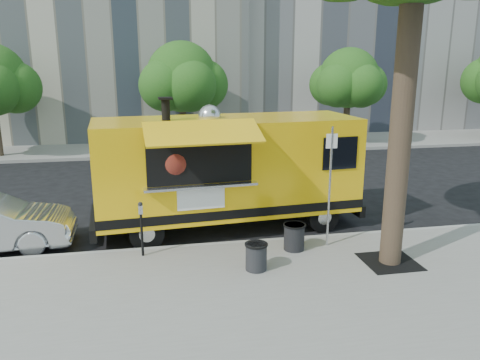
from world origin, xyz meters
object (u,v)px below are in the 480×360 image
(food_truck, at_px, (227,169))
(trash_bin_right, at_px, (256,256))
(parking_meter, at_px, (141,222))
(far_tree_b, at_px, (182,77))
(far_tree_c, at_px, (349,78))
(sign_post, at_px, (330,180))
(trash_bin_left, at_px, (294,236))

(food_truck, distance_m, trash_bin_right, 3.42)
(parking_meter, bearing_deg, far_tree_b, 81.90)
(food_truck, height_order, trash_bin_right, food_truck)
(far_tree_b, distance_m, far_tree_c, 9.01)
(parking_meter, bearing_deg, food_truck, 39.27)
(far_tree_b, xyz_separation_m, food_truck, (0.34, -12.13, -2.09))
(food_truck, relative_size, trash_bin_right, 12.43)
(far_tree_b, relative_size, food_truck, 0.72)
(parking_meter, xyz_separation_m, trash_bin_right, (2.48, -1.26, -0.50))
(far_tree_b, distance_m, food_truck, 12.32)
(sign_post, bearing_deg, far_tree_b, 100.15)
(far_tree_b, bearing_deg, trash_bin_right, -88.20)
(far_tree_c, distance_m, trash_bin_right, 17.56)
(parking_meter, relative_size, trash_bin_left, 2.05)
(far_tree_b, xyz_separation_m, far_tree_c, (9.00, -0.30, -0.12))
(parking_meter, distance_m, food_truck, 3.12)
(far_tree_c, xyz_separation_m, parking_meter, (-11.00, -13.75, -2.74))
(far_tree_b, bearing_deg, sign_post, -79.85)
(sign_post, bearing_deg, parking_meter, 177.48)
(far_tree_b, relative_size, trash_bin_left, 8.43)
(trash_bin_left, xyz_separation_m, trash_bin_right, (-1.17, -0.94, -0.02))
(far_tree_b, distance_m, trash_bin_right, 15.68)
(food_truck, bearing_deg, far_tree_c, 49.34)
(far_tree_b, height_order, sign_post, far_tree_b)
(far_tree_b, distance_m, sign_post, 14.61)
(sign_post, height_order, food_truck, food_truck)
(parking_meter, distance_m, trash_bin_left, 3.69)
(far_tree_b, height_order, trash_bin_left, far_tree_b)
(far_tree_c, distance_m, trash_bin_left, 16.20)
(far_tree_c, relative_size, sign_post, 1.74)
(trash_bin_left, relative_size, trash_bin_right, 1.06)
(parking_meter, bearing_deg, far_tree_c, 51.34)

